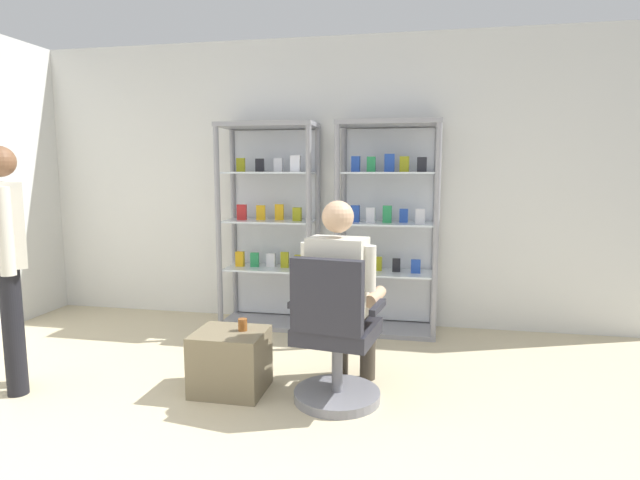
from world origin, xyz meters
name	(u,v)px	position (x,y,z in m)	size (l,w,h in m)	color
back_wall	(333,183)	(0.00, 3.00, 1.35)	(6.00, 0.10, 2.70)	silver
display_cabinet_left	(271,224)	(-0.55, 2.76, 0.96)	(0.90, 0.45, 1.90)	gray
display_cabinet_right	(387,226)	(0.55, 2.76, 0.97)	(0.90, 0.45, 1.90)	gray
office_chair	(335,344)	(0.34, 1.16, 0.39)	(0.60, 0.56, 0.96)	slate
seated_shopkeeper	(343,289)	(0.36, 1.32, 0.71)	(0.53, 0.60, 1.29)	#3F382D
storage_crate	(231,361)	(-0.38, 1.21, 0.21)	(0.47, 0.41, 0.41)	#72664C
tea_glass	(243,325)	(-0.30, 1.25, 0.45)	(0.06, 0.06, 0.08)	brown
standing_customer	(7,253)	(-1.81, 0.95, 0.93)	(0.41, 0.41, 1.63)	black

